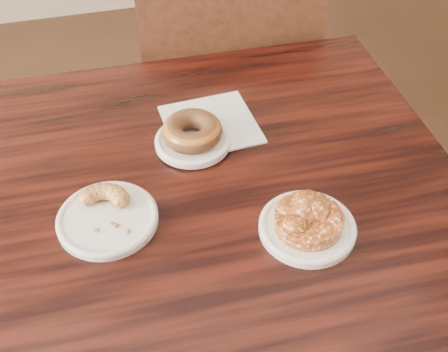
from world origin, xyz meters
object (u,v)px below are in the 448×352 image
object	(u,v)px
glazed_donut	(192,131)
cruller_fragment	(106,211)
chair_far	(232,82)
cafe_table	(211,320)
apple_fritter	(309,218)

from	to	relation	value
glazed_donut	cruller_fragment	distance (m)	0.24
chair_far	cruller_fragment	bearing A→B (deg)	77.83
cafe_table	apple_fritter	distance (m)	0.44
cafe_table	apple_fritter	bearing A→B (deg)	-32.77
chair_far	apple_fritter	size ratio (longest dim) A/B	5.83
apple_fritter	cruller_fragment	world-z (taller)	apple_fritter
glazed_donut	chair_far	bearing A→B (deg)	67.65
glazed_donut	apple_fritter	distance (m)	0.29
apple_fritter	cruller_fragment	bearing A→B (deg)	162.08
chair_far	cafe_table	bearing A→B (deg)	88.79
cafe_table	cruller_fragment	size ratio (longest dim) A/B	8.65
cruller_fragment	apple_fritter	bearing A→B (deg)	-17.92
cafe_table	glazed_donut	world-z (taller)	glazed_donut
chair_far	apple_fritter	xyz separation A→B (m)	(-0.11, -0.86, 0.33)
cafe_table	glazed_donut	distance (m)	0.44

